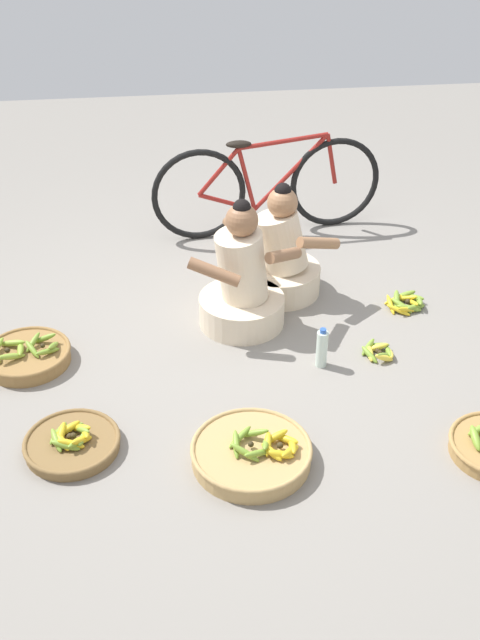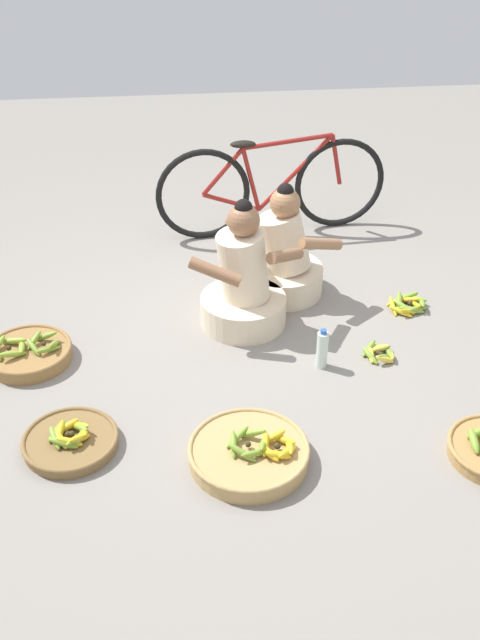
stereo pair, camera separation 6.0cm
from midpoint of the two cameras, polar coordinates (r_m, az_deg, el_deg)
name	(u,v)px [view 1 (the left image)]	position (r m, az deg, el deg)	size (l,w,h in m)	color
ground_plane	(236,351)	(4.39, -0.72, -2.38)	(10.00, 10.00, 0.00)	gray
vendor_woman_front	(242,286)	(4.50, -0.23, 2.60)	(0.71, 0.54, 0.82)	beige
vendor_woman_behind	(280,259)	(4.84, 2.72, 4.62)	(0.71, 0.54, 0.76)	beige
bicycle_leaning	(268,187)	(5.57, 1.79, 10.02)	(1.70, 0.20, 0.73)	black
banana_basket_back_right	(27,355)	(4.45, -16.16, -2.56)	(0.49, 0.49, 0.15)	olive
banana_basket_near_vendor	(252,453)	(3.66, 0.45, -9.98)	(0.59, 0.59, 0.16)	tan
banana_basket_back_center	(72,442)	(3.83, -13.00, -8.99)	(0.48, 0.48, 0.13)	brown
loose_bananas_front_center	(379,352)	(4.41, 10.06, -2.37)	(0.20, 0.21, 0.09)	yellow
loose_bananas_mid_left	(406,303)	(4.88, 12.08, 1.28)	(0.28, 0.26, 0.10)	olive
water_bottle	(322,348)	(4.24, 5.79, -2.16)	(0.06, 0.06, 0.25)	silver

